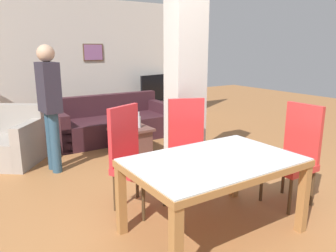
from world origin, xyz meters
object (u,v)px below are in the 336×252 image
(dining_chair_head_right, at_px, (295,152))
(armchair, at_px, (7,144))
(bottle, at_px, (139,121))
(tv_stand, at_px, (155,111))
(dining_table, at_px, (213,174))
(standing_person, at_px, (50,100))
(dining_chair_far_left, at_px, (132,156))
(coffee_table, at_px, (131,140))
(dining_chair_far_right, at_px, (188,143))
(tv_screen, at_px, (155,89))
(sofa, at_px, (112,124))

(dining_chair_head_right, relative_size, armchair, 0.88)
(bottle, relative_size, tv_stand, 0.20)
(armchair, bearing_deg, dining_table, 150.35)
(tv_stand, height_order, standing_person, standing_person)
(dining_chair_far_left, xyz_separation_m, standing_person, (-0.44, 1.57, 0.43))
(bottle, height_order, standing_person, standing_person)
(dining_chair_far_left, xyz_separation_m, tv_stand, (2.46, 3.66, -0.38))
(coffee_table, distance_m, standing_person, 1.50)
(dining_chair_far_right, xyz_separation_m, dining_chair_head_right, (0.79, -0.91, 0.00))
(coffee_table, xyz_separation_m, tv_stand, (1.65, 1.98, -0.01))
(bottle, relative_size, tv_screen, 0.30)
(coffee_table, relative_size, tv_screen, 0.74)
(tv_stand, bearing_deg, sofa, -147.46)
(dining_chair_far_right, distance_m, sofa, 2.66)
(dining_chair_head_right, bearing_deg, dining_chair_far_left, 60.91)
(dining_table, xyz_separation_m, standing_person, (-0.83, 2.44, 0.43))
(dining_table, relative_size, coffee_table, 2.37)
(dining_table, relative_size, standing_person, 0.88)
(dining_chair_far_right, relative_size, dining_chair_head_right, 1.00)
(coffee_table, bearing_deg, dining_table, -99.67)
(dining_chair_far_right, relative_size, coffee_table, 1.71)
(dining_chair_far_left, height_order, armchair, dining_chair_far_left)
(armchair, xyz_separation_m, bottle, (1.92, -0.64, 0.23))
(dining_chair_far_right, xyz_separation_m, bottle, (0.20, 1.62, -0.06))
(dining_chair_far_left, relative_size, tv_screen, 1.27)
(armchair, xyz_separation_m, tv_screen, (3.42, 1.35, 0.45))
(dining_chair_far_right, bearing_deg, bottle, -74.09)
(dining_chair_far_right, xyz_separation_m, tv_stand, (1.70, 3.62, -0.38))
(dining_table, height_order, dining_chair_far_right, dining_chair_far_right)
(dining_chair_far_left, height_order, standing_person, standing_person)
(tv_stand, bearing_deg, dining_chair_far_right, -115.14)
(sofa, relative_size, tv_stand, 1.69)
(dining_chair_far_left, distance_m, dining_chair_head_right, 1.78)
(dining_chair_far_left, bearing_deg, tv_screen, -147.85)
(standing_person, bearing_deg, coffee_table, 90.00)
(sofa, relative_size, standing_person, 1.25)
(dining_chair_far_right, distance_m, bottle, 1.63)
(standing_person, bearing_deg, sofa, 124.07)
(dining_table, relative_size, dining_chair_far_left, 1.38)
(armchair, distance_m, tv_stand, 3.68)
(dining_table, distance_m, bottle, 2.59)
(dining_table, relative_size, tv_stand, 1.19)
(dining_chair_head_right, bearing_deg, bottle, 13.25)
(dining_chair_head_right, bearing_deg, dining_table, 90.00)
(armchair, bearing_deg, coffee_table, -161.98)
(dining_table, bearing_deg, coffee_table, 80.33)
(dining_table, bearing_deg, tv_stand, 65.32)
(armchair, height_order, tv_stand, armchair)
(standing_person, bearing_deg, tv_stand, 120.82)
(coffee_table, bearing_deg, armchair, 160.57)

